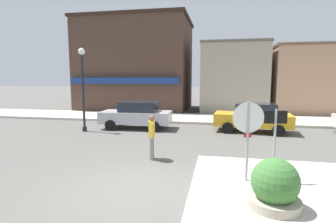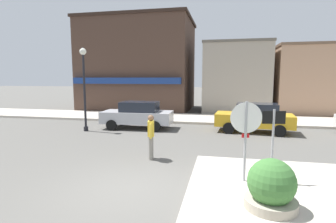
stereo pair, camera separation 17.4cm
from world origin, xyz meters
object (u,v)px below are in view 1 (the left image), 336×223
Objects in this scene: planter at (275,189)px; parked_car_nearest at (137,115)px; stop_sign at (248,131)px; one_way_sign at (275,138)px; parked_car_second at (253,117)px; lamp_post at (83,77)px; pedestrian_crossing_near at (152,136)px.

planter is 10.47m from parked_car_nearest.
planter is at bearing -73.04° from stop_sign.
stop_sign reaches higher than one_way_sign.
parked_car_second is (0.38, 7.41, -0.52)m from one_way_sign.
one_way_sign is 10.59m from lamp_post.
planter is 0.76× the size of pedestrian_crossing_near.
planter is 11.45m from lamp_post.
lamp_post reaches higher than parked_car_second.
pedestrian_crossing_near is (2.31, -5.46, 0.06)m from parked_car_nearest.
parked_car_second is (0.65, 8.97, 0.25)m from planter.
stop_sign reaches higher than parked_car_second.
stop_sign is 0.57× the size of parked_car_nearest.
parked_car_second is at bearing 9.91° from lamp_post.
stop_sign is 1.43× the size of pedestrian_crossing_near.
one_way_sign is at bearing 9.85° from stop_sign.
parked_car_nearest is at bearing 126.64° from stop_sign.
planter is 4.79m from pedestrian_crossing_near.
parked_car_nearest is 0.98× the size of parked_car_second.
stop_sign reaches higher than parked_car_nearest.
parked_car_second is at bearing 87.09° from one_way_sign.
one_way_sign is 9.40m from parked_car_nearest.
parked_car_second is at bearing 53.99° from pedestrian_crossing_near.
pedestrian_crossing_near is (-3.53, 3.23, 0.31)m from planter.
one_way_sign reaches higher than planter.
pedestrian_crossing_near is (4.89, -4.16, -2.09)m from lamp_post.
planter is at bearing -56.12° from parked_car_nearest.
one_way_sign is (0.71, 0.12, -0.19)m from stop_sign.
one_way_sign reaches higher than parked_car_second.
one_way_sign reaches higher than parked_car_nearest.
planter is at bearing -42.45° from pedestrian_crossing_near.
stop_sign is 7.65m from parked_car_second.
stop_sign is 1.88× the size of planter.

